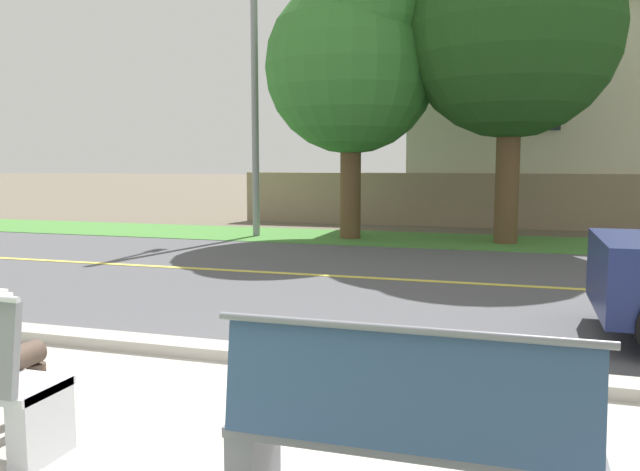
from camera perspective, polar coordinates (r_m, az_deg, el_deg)
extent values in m
plane|color=#665B4C|center=(10.97, 7.01, -2.47)|extent=(140.00, 140.00, 0.00)
cube|color=#B7B2A8|center=(3.99, -13.91, -18.89)|extent=(44.00, 3.60, 0.01)
cube|color=#ADA89E|center=(5.62, -3.45, -10.59)|extent=(44.00, 0.30, 0.11)
cube|color=#515156|center=(9.52, 5.40, -3.81)|extent=(52.00, 8.00, 0.01)
cube|color=#E0CC4C|center=(9.52, 5.40, -3.78)|extent=(48.00, 0.14, 0.01)
cube|color=#478438|center=(14.29, 9.42, -0.39)|extent=(48.00, 2.80, 0.02)
cube|color=silver|center=(4.14, -23.24, -14.99)|extent=(0.14, 0.40, 0.45)
cube|color=slate|center=(3.49, -5.84, -18.61)|extent=(0.14, 0.40, 0.45)
cube|color=slate|center=(3.21, 7.77, -17.08)|extent=(1.71, 0.44, 0.05)
cube|color=navy|center=(2.93, 7.21, -13.45)|extent=(1.64, 0.12, 0.52)
cylinder|color=slate|center=(2.83, 7.25, -8.19)|extent=(1.71, 0.04, 0.04)
cylinder|color=#47382D|center=(4.41, -25.37, -9.86)|extent=(0.15, 0.42, 0.15)
cylinder|color=#47382D|center=(4.75, -25.25, -12.43)|extent=(0.12, 0.12, 0.43)
cube|color=black|center=(4.86, -24.49, -14.19)|extent=(0.09, 0.24, 0.07)
cylinder|color=#47382D|center=(4.63, -23.56, -12.82)|extent=(0.12, 0.12, 0.43)
cube|color=black|center=(4.75, -22.81, -14.61)|extent=(0.09, 0.24, 0.07)
cylinder|color=silver|center=(4.15, -25.83, -7.74)|extent=(0.09, 0.09, 0.46)
cylinder|color=gray|center=(14.91, -5.74, 12.59)|extent=(0.16, 0.16, 6.58)
cylinder|color=brown|center=(14.34, 2.70, 4.36)|extent=(0.46, 0.46, 2.34)
sphere|color=#33752D|center=(14.48, 2.75, 14.58)|extent=(3.74, 3.74, 3.74)
sphere|color=#33752D|center=(14.30, 4.40, 19.23)|extent=(2.62, 2.62, 2.62)
cylinder|color=brown|center=(14.01, 16.12, 4.84)|extent=(0.48, 0.48, 2.71)
sphere|color=#1E4719|center=(14.25, 16.52, 16.91)|extent=(4.34, 4.34, 4.34)
cube|color=gray|center=(17.35, 13.92, 3.01)|extent=(13.00, 0.36, 1.40)
cube|color=beige|center=(20.75, 25.93, 9.01)|extent=(11.98, 6.40, 5.68)
cube|color=#232833|center=(17.32, 18.62, 10.88)|extent=(1.10, 0.06, 1.30)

